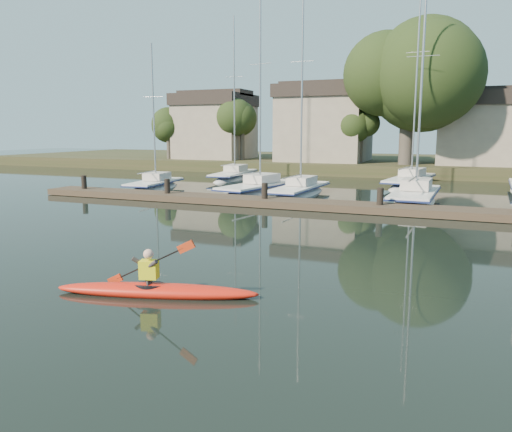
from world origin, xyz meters
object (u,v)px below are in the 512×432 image
at_px(sailboat_2, 299,198).
at_px(sailboat_0, 155,191).
at_px(sailboat_6, 410,188).
at_px(dock, 320,205).
at_px(sailboat_3, 414,206).
at_px(sailboat_5, 234,181).
at_px(kayak, 155,288).
at_px(sailboat_1, 258,196).

bearing_deg(sailboat_2, sailboat_0, -174.29).
relative_size(sailboat_0, sailboat_6, 0.67).
relative_size(dock, sailboat_0, 3.16).
xyz_separation_m(dock, sailboat_2, (-2.63, 4.95, -0.38)).
height_order(sailboat_3, sailboat_6, sailboat_6).
bearing_deg(sailboat_6, sailboat_3, -75.66).
distance_m(sailboat_2, sailboat_3, 6.94).
xyz_separation_m(dock, sailboat_5, (-10.76, 12.94, -0.38)).
bearing_deg(kayak, sailboat_0, 107.57).
relative_size(sailboat_0, sailboat_2, 0.78).
distance_m(dock, sailboat_5, 16.83).
relative_size(sailboat_1, sailboat_3, 1.01).
bearing_deg(sailboat_3, sailboat_2, 176.48).
xyz_separation_m(sailboat_5, sailboat_6, (13.95, 0.39, -0.01)).
height_order(sailboat_0, sailboat_3, sailboat_3).
bearing_deg(sailboat_2, sailboat_1, -174.30).
bearing_deg(sailboat_6, dock, -95.95).
height_order(kayak, sailboat_2, sailboat_2).
distance_m(sailboat_1, sailboat_2, 2.68).
distance_m(sailboat_2, sailboat_5, 11.39).
xyz_separation_m(sailboat_0, sailboat_3, (17.03, -0.04, -0.03)).
height_order(dock, sailboat_1, sailboat_1).
height_order(sailboat_0, sailboat_5, sailboat_5).
bearing_deg(sailboat_6, sailboat_2, -117.30).
distance_m(sailboat_1, sailboat_5, 9.80).
bearing_deg(sailboat_0, sailboat_5, 69.99).
bearing_deg(kayak, sailboat_3, 60.96).
bearing_deg(kayak, sailboat_6, 67.24).
xyz_separation_m(sailboat_1, sailboat_6, (8.50, 8.54, 0.00)).
xyz_separation_m(sailboat_3, sailboat_5, (-15.03, 8.62, 0.03)).
bearing_deg(sailboat_3, sailboat_5, 151.91).
xyz_separation_m(sailboat_1, sailboat_5, (-5.45, 8.14, 0.01)).
xyz_separation_m(sailboat_2, sailboat_6, (5.83, 8.38, -0.01)).
distance_m(kayak, sailboat_0, 22.85).
height_order(sailboat_5, sailboat_6, sailboat_6).
relative_size(kayak, sailboat_2, 0.36).
relative_size(dock, sailboat_6, 2.12).
bearing_deg(sailboat_2, sailboat_3, -2.96).
bearing_deg(sailboat_6, kayak, -89.22).
relative_size(sailboat_3, sailboat_5, 0.97).
relative_size(kayak, sailboat_5, 0.35).
distance_m(kayak, sailboat_3, 19.49).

